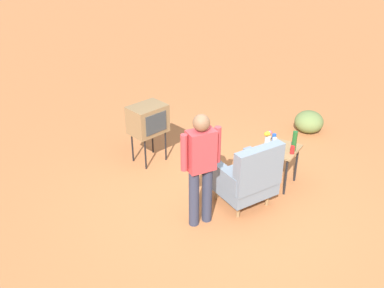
% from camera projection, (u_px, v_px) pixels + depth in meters
% --- Properties ---
extents(ground_plane, '(60.00, 60.00, 0.00)m').
position_uv_depth(ground_plane, '(225.00, 204.00, 6.38)').
color(ground_plane, '#B76B3D').
extents(armchair, '(1.02, 1.03, 1.06)m').
position_uv_depth(armchair, '(247.00, 176.00, 6.12)').
color(armchair, '#937047').
rests_on(armchair, ground).
extents(side_table, '(0.56, 0.56, 0.65)m').
position_uv_depth(side_table, '(279.00, 153.00, 6.62)').
color(side_table, black).
rests_on(side_table, ground).
extents(tv_on_stand, '(0.69, 0.57, 1.03)m').
position_uv_depth(tv_on_stand, '(148.00, 120.00, 7.14)').
color(tv_on_stand, black).
rests_on(tv_on_stand, ground).
extents(person_standing, '(0.50, 0.37, 1.64)m').
position_uv_depth(person_standing, '(201.00, 164.00, 5.57)').
color(person_standing, '#2D3347').
rests_on(person_standing, ground).
extents(bottle_short_clear, '(0.06, 0.06, 0.20)m').
position_uv_depth(bottle_short_clear, '(274.00, 144.00, 6.47)').
color(bottle_short_clear, silver).
rests_on(bottle_short_clear, side_table).
extents(soda_can_blue, '(0.07, 0.07, 0.12)m').
position_uv_depth(soda_can_blue, '(274.00, 138.00, 6.73)').
color(soda_can_blue, blue).
rests_on(soda_can_blue, side_table).
extents(soda_can_red, '(0.07, 0.07, 0.12)m').
position_uv_depth(soda_can_red, '(292.00, 150.00, 6.38)').
color(soda_can_red, red).
rests_on(soda_can_red, side_table).
extents(bottle_wine_green, '(0.07, 0.07, 0.32)m').
position_uv_depth(bottle_wine_green, '(294.00, 141.00, 6.41)').
color(bottle_wine_green, '#1E5623').
rests_on(bottle_wine_green, side_table).
extents(flower_vase, '(0.15, 0.10, 0.27)m').
position_uv_depth(flower_vase, '(268.00, 138.00, 6.52)').
color(flower_vase, silver).
rests_on(flower_vase, side_table).
extents(shrub_mid, '(0.56, 0.56, 0.43)m').
position_uv_depth(shrub_mid, '(309.00, 122.00, 8.39)').
color(shrub_mid, olive).
rests_on(shrub_mid, ground).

